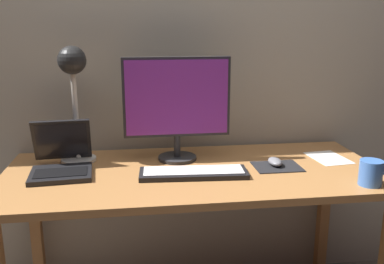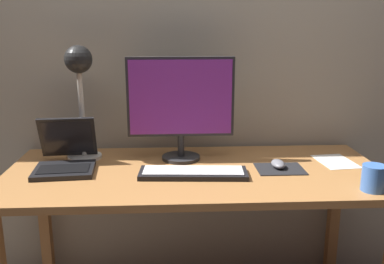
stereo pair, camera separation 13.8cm
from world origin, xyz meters
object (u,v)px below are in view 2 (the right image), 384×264
at_px(desk_lamp, 80,79).
at_px(coffee_mug, 374,178).
at_px(mouse, 278,164).
at_px(laptop, 66,154).
at_px(monitor, 181,102).
at_px(keyboard_main, 193,173).

xyz_separation_m(desk_lamp, coffee_mug, (1.15, -0.46, -0.32)).
relative_size(desk_lamp, mouse, 5.35).
xyz_separation_m(desk_lamp, mouse, (0.86, -0.19, -0.35)).
bearing_deg(laptop, mouse, -4.07).
xyz_separation_m(monitor, laptop, (-0.50, -0.09, -0.21)).
height_order(laptop, desk_lamp, desk_lamp).
bearing_deg(keyboard_main, desk_lamp, 151.96).
bearing_deg(laptop, desk_lamp, 67.09).
xyz_separation_m(keyboard_main, mouse, (0.37, 0.07, 0.01)).
bearing_deg(coffee_mug, monitor, 149.34).
distance_m(keyboard_main, desk_lamp, 0.66).
bearing_deg(monitor, laptop, -170.21).
relative_size(monitor, keyboard_main, 1.06).
height_order(desk_lamp, mouse, desk_lamp).
relative_size(laptop, coffee_mug, 2.57).
bearing_deg(desk_lamp, laptop, -112.91).
distance_m(laptop, desk_lamp, 0.33).
bearing_deg(desk_lamp, monitor, -4.90).
bearing_deg(mouse, desk_lamp, 167.59).
distance_m(keyboard_main, laptop, 0.56).
xyz_separation_m(mouse, coffee_mug, (0.29, -0.27, 0.03)).
bearing_deg(mouse, laptop, 175.93).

